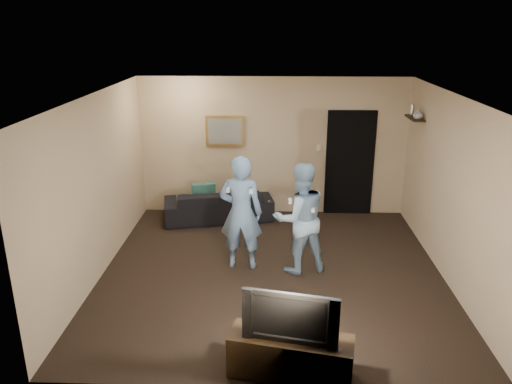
{
  "coord_description": "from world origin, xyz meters",
  "views": [
    {
      "loc": [
        -0.0,
        -6.66,
        3.54
      ],
      "look_at": [
        -0.24,
        0.3,
        1.15
      ],
      "focal_mm": 35.0,
      "sensor_mm": 36.0,
      "label": 1
    }
  ],
  "objects_px": {
    "television": "(292,313)",
    "wii_player_right": "(300,218)",
    "tv_console": "(291,356)",
    "wii_player_left": "(241,213)",
    "sofa": "(219,204)"
  },
  "relations": [
    {
      "from": "wii_player_left",
      "to": "wii_player_right",
      "type": "height_order",
      "value": "wii_player_left"
    },
    {
      "from": "sofa",
      "to": "wii_player_right",
      "type": "relative_size",
      "value": 1.2
    },
    {
      "from": "tv_console",
      "to": "television",
      "type": "xyz_separation_m",
      "value": [
        0.0,
        0.0,
        0.51
      ]
    },
    {
      "from": "tv_console",
      "to": "wii_player_left",
      "type": "bearing_deg",
      "value": 116.9
    },
    {
      "from": "sofa",
      "to": "wii_player_right",
      "type": "distance_m",
      "value": 2.5
    },
    {
      "from": "tv_console",
      "to": "television",
      "type": "height_order",
      "value": "television"
    },
    {
      "from": "television",
      "to": "wii_player_right",
      "type": "height_order",
      "value": "wii_player_right"
    },
    {
      "from": "wii_player_right",
      "to": "television",
      "type": "bearing_deg",
      "value": -94.74
    },
    {
      "from": "tv_console",
      "to": "wii_player_right",
      "type": "relative_size",
      "value": 0.77
    },
    {
      "from": "television",
      "to": "wii_player_left",
      "type": "bearing_deg",
      "value": 116.9
    },
    {
      "from": "sofa",
      "to": "tv_console",
      "type": "bearing_deg",
      "value": 93.7
    },
    {
      "from": "sofa",
      "to": "wii_player_right",
      "type": "height_order",
      "value": "wii_player_right"
    },
    {
      "from": "wii_player_left",
      "to": "wii_player_right",
      "type": "distance_m",
      "value": 0.87
    },
    {
      "from": "tv_console",
      "to": "television",
      "type": "bearing_deg",
      "value": 11.82
    },
    {
      "from": "television",
      "to": "wii_player_right",
      "type": "relative_size",
      "value": 0.58
    }
  ]
}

